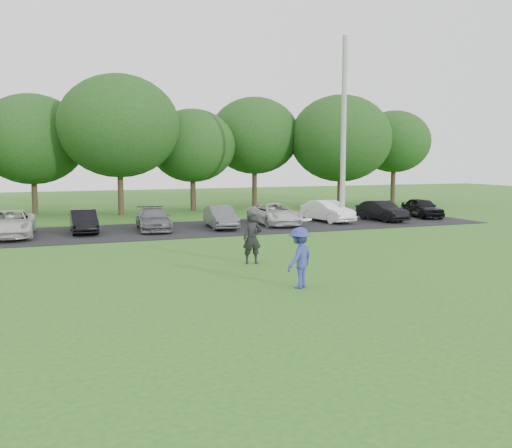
{
  "coord_description": "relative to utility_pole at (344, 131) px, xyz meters",
  "views": [
    {
      "loc": [
        -6.97,
        -14.43,
        3.53
      ],
      "look_at": [
        0.0,
        3.5,
        1.3
      ],
      "focal_mm": 40.0,
      "sensor_mm": 36.0,
      "label": 1
    }
  ],
  "objects": [
    {
      "name": "ground",
      "position": [
        -8.6,
        -12.66,
        -4.97
      ],
      "size": [
        100.0,
        100.0,
        0.0
      ],
      "primitive_type": "plane",
      "color": "#23661D",
      "rests_on": "ground"
    },
    {
      "name": "parking_lot",
      "position": [
        -8.6,
        0.34,
        -4.95
      ],
      "size": [
        32.0,
        6.5,
        0.03
      ],
      "primitive_type": "cube",
      "color": "black",
      "rests_on": "ground"
    },
    {
      "name": "utility_pole",
      "position": [
        0.0,
        0.0,
        0.0
      ],
      "size": [
        0.28,
        0.28,
        9.94
      ],
      "primitive_type": "cylinder",
      "color": "#A1A19C",
      "rests_on": "ground"
    },
    {
      "name": "frisbee_player",
      "position": [
        -8.92,
        -13.25,
        -4.13
      ],
      "size": [
        1.23,
        1.14,
        1.92
      ],
      "color": "#333A91",
      "rests_on": "ground"
    },
    {
      "name": "camera_bystander",
      "position": [
        -8.84,
        -9.43,
        -4.1
      ],
      "size": [
        0.68,
        0.5,
        1.73
      ],
      "color": "black",
      "rests_on": "ground"
    },
    {
      "name": "parked_cars",
      "position": [
        -10.42,
        0.36,
        -4.36
      ],
      "size": [
        30.8,
        4.93,
        1.21
      ],
      "color": "#5B5D63",
      "rests_on": "parking_lot"
    },
    {
      "name": "tree_row",
      "position": [
        -7.09,
        10.1,
        -0.06
      ],
      "size": [
        42.39,
        9.85,
        8.64
      ],
      "color": "#38281C",
      "rests_on": "ground"
    }
  ]
}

